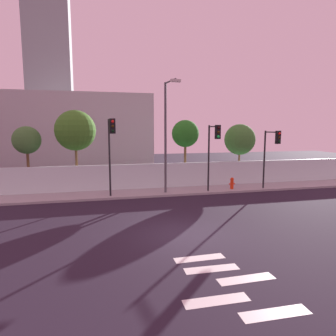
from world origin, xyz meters
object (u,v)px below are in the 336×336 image
traffic_light_left (111,141)px  fire_hydrant (232,183)px  traffic_light_center (213,144)px  roadside_tree_midright (185,134)px  street_lamp_curbside (167,129)px  traffic_light_right (272,147)px  roadside_tree_leftmost (27,141)px  roadside_tree_midleft (75,131)px  roadside_tree_rightmost (240,140)px

traffic_light_left → fire_hydrant: 9.21m
traffic_light_center → fire_hydrant: traffic_light_center is taller
fire_hydrant → roadside_tree_midright: bearing=130.6°
traffic_light_left → street_lamp_curbside: (3.68, 0.56, 0.72)m
street_lamp_curbside → roadside_tree_midright: bearing=55.3°
traffic_light_right → roadside_tree_midright: 6.59m
street_lamp_curbside → fire_hydrant: bearing=3.0°
traffic_light_right → roadside_tree_leftmost: roadside_tree_leftmost is taller
fire_hydrant → roadside_tree_midleft: size_ratio=0.14×
traffic_light_right → street_lamp_curbside: size_ratio=0.57×
traffic_light_left → traffic_light_right: size_ratio=1.18×
traffic_light_right → fire_hydrant: 3.78m
traffic_light_right → roadside_tree_rightmost: bearing=96.5°
traffic_light_left → traffic_light_center: traffic_light_left is taller
roadside_tree_midright → traffic_light_right: bearing=-37.6°
street_lamp_curbside → roadside_tree_rightmost: bearing=25.4°
traffic_light_left → traffic_light_right: (11.16, -0.09, -0.50)m
fire_hydrant → roadside_tree_leftmost: (-14.25, 3.07, 3.08)m
roadside_tree_leftmost → roadside_tree_midright: size_ratio=0.90×
roadside_tree_leftmost → roadside_tree_midright: (11.61, 0.00, 0.41)m
traffic_light_left → traffic_light_center: 6.71m
street_lamp_curbside → roadside_tree_rightmost: 7.83m
traffic_light_center → traffic_light_left: bearing=178.4°
traffic_light_center → roadside_tree_midright: bearing=100.0°
roadside_tree_leftmost → roadside_tree_rightmost: (16.34, 0.00, -0.08)m
street_lamp_curbside → roadside_tree_midleft: bearing=151.0°
traffic_light_left → roadside_tree_midleft: size_ratio=0.85×
traffic_light_center → traffic_light_right: size_ratio=1.09×
street_lamp_curbside → roadside_tree_midright: (2.31, 3.33, -0.39)m
traffic_light_left → roadside_tree_midright: (5.99, 3.90, 0.33)m
traffic_light_center → roadside_tree_leftmost: size_ratio=0.98×
traffic_light_center → roadside_tree_midright: (-0.72, 4.08, 0.56)m
traffic_light_right → roadside_tree_midright: (-5.17, 3.99, 0.83)m
roadside_tree_leftmost → roadside_tree_midleft: size_ratio=0.80×
traffic_light_center → fire_hydrant: bearing=27.8°
roadside_tree_leftmost → traffic_light_left: bearing=-34.7°
traffic_light_right → street_lamp_curbside: street_lamp_curbside is taller
traffic_light_right → roadside_tree_rightmost: size_ratio=0.86×
traffic_light_left → fire_hydrant: traffic_light_left is taller
traffic_light_right → traffic_light_left: bearing=179.5°
roadside_tree_leftmost → traffic_light_center: bearing=-18.3°
roadside_tree_midleft → roadside_tree_rightmost: size_ratio=1.20×
roadside_tree_midright → fire_hydrant: bearing=-49.4°
traffic_light_left → roadside_tree_rightmost: bearing=20.0°
roadside_tree_rightmost → traffic_light_left: bearing=-160.0°
fire_hydrant → traffic_light_right: bearing=-19.7°
traffic_light_left → roadside_tree_midleft: roadside_tree_midleft is taller
fire_hydrant → roadside_tree_midleft: (-10.96, 3.07, 3.76)m
traffic_light_center → roadside_tree_leftmost: (-12.33, 4.08, 0.16)m
traffic_light_center → roadside_tree_midright: size_ratio=0.89×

